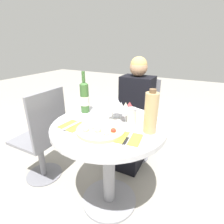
# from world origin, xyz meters

# --- Properties ---
(ground_plane) EXTENTS (12.00, 12.00, 0.00)m
(ground_plane) POSITION_xyz_m (0.00, 0.00, 0.00)
(ground_plane) COLOR gray
(ground_plane) RESTS_ON ground
(dining_table) EXTENTS (0.82, 0.82, 0.74)m
(dining_table) POSITION_xyz_m (0.00, 0.00, 0.56)
(dining_table) COLOR gray
(dining_table) RESTS_ON ground_plane
(chair_behind_diner) EXTENTS (0.39, 0.39, 0.92)m
(chair_behind_diner) POSITION_xyz_m (-0.04, 0.78, 0.44)
(chair_behind_diner) COLOR slate
(chair_behind_diner) RESTS_ON ground_plane
(seated_diner) EXTENTS (0.33, 0.47, 1.16)m
(seated_diner) POSITION_xyz_m (-0.04, 0.63, 0.52)
(seated_diner) COLOR black
(seated_diner) RESTS_ON ground_plane
(chair_empty_side) EXTENTS (0.39, 0.39, 0.92)m
(chair_empty_side) POSITION_xyz_m (-0.69, -0.03, 0.44)
(chair_empty_side) COLOR slate
(chair_empty_side) RESTS_ON ground_plane
(pizza_large) EXTENTS (0.32, 0.32, 0.05)m
(pizza_large) POSITION_xyz_m (0.01, -0.13, 0.75)
(pizza_large) COLOR #E5C17F
(pizza_large) RESTS_ON dining_table
(wine_bottle) EXTENTS (0.07, 0.07, 0.34)m
(wine_bottle) POSITION_xyz_m (-0.29, 0.12, 0.87)
(wine_bottle) COLOR #38602D
(wine_bottle) RESTS_ON dining_table
(tall_carafe) EXTENTS (0.09, 0.09, 0.29)m
(tall_carafe) POSITION_xyz_m (0.29, 0.02, 0.88)
(tall_carafe) COLOR tan
(tall_carafe) RESTS_ON dining_table
(sugar_shaker) EXTENTS (0.07, 0.07, 0.12)m
(sugar_shaker) POSITION_xyz_m (0.15, 0.07, 0.80)
(sugar_shaker) COLOR silver
(sugar_shaker) RESTS_ON dining_table
(wine_glass_back_left) EXTENTS (0.08, 0.08, 0.16)m
(wine_glass_back_left) POSITION_xyz_m (-0.01, 0.15, 0.86)
(wine_glass_back_left) COLOR silver
(wine_glass_back_left) RESTS_ON dining_table
(wine_glass_front_right) EXTENTS (0.07, 0.07, 0.16)m
(wine_glass_front_right) POSITION_xyz_m (0.10, 0.07, 0.86)
(wine_glass_front_right) COLOR silver
(wine_glass_front_right) RESTS_ON dining_table
(wine_glass_center) EXTENTS (0.08, 0.08, 0.14)m
(wine_glass_center) POSITION_xyz_m (0.05, 0.11, 0.84)
(wine_glass_center) COLOR silver
(wine_glass_center) RESTS_ON dining_table
(wine_glass_back_right) EXTENTS (0.08, 0.08, 0.14)m
(wine_glass_back_right) POSITION_xyz_m (0.10, 0.15, 0.85)
(wine_glass_back_right) COLOR silver
(wine_glass_back_right) RESTS_ON dining_table
(wine_glass_front_left) EXTENTS (0.08, 0.08, 0.15)m
(wine_glass_front_left) POSITION_xyz_m (-0.01, 0.07, 0.86)
(wine_glass_front_left) COLOR silver
(wine_glass_front_left) RESTS_ON dining_table
(place_setting_left) EXTENTS (0.16, 0.19, 0.01)m
(place_setting_left) POSITION_xyz_m (-0.21, -0.15, 0.74)
(place_setting_left) COLOR yellow
(place_setting_left) RESTS_ON dining_table
(place_setting_right) EXTENTS (0.17, 0.19, 0.01)m
(place_setting_right) POSITION_xyz_m (0.21, -0.13, 0.74)
(place_setting_right) COLOR yellow
(place_setting_right) RESTS_ON dining_table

